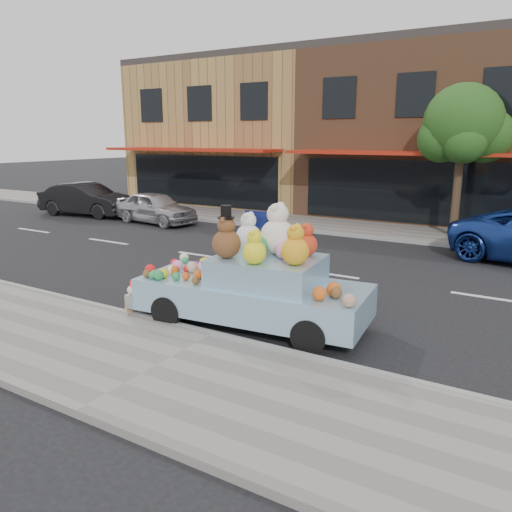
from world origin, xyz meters
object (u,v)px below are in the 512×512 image
Objects in this scene: car_silver at (156,208)px; art_car at (254,283)px; street_tree at (464,130)px; car_dark at (86,199)px.

car_silver is 0.82× the size of art_car.
art_car is at bearing -99.50° from street_tree.
street_tree is at bearing 74.86° from art_car.
car_dark is at bearing 97.48° from car_silver.
street_tree is at bearing -68.59° from car_silver.
car_silver is 4.07m from car_dark.
car_silver is 0.85× the size of car_dark.
art_car is (9.38, -7.72, 0.18)m from car_silver.
street_tree is 1.17× the size of car_dark.
car_dark reaches higher than car_silver.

